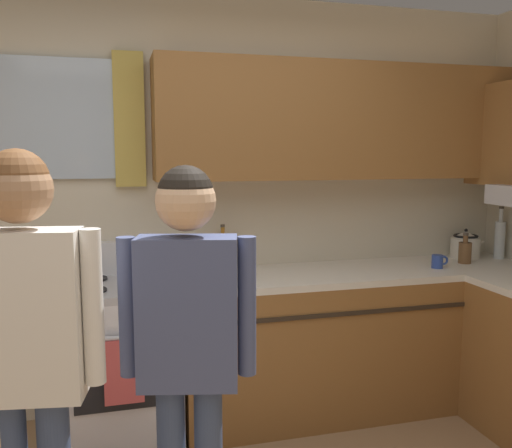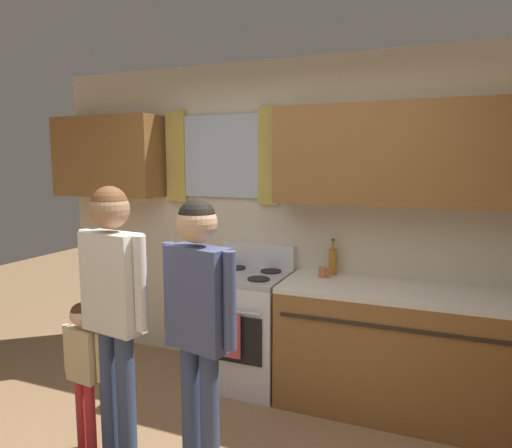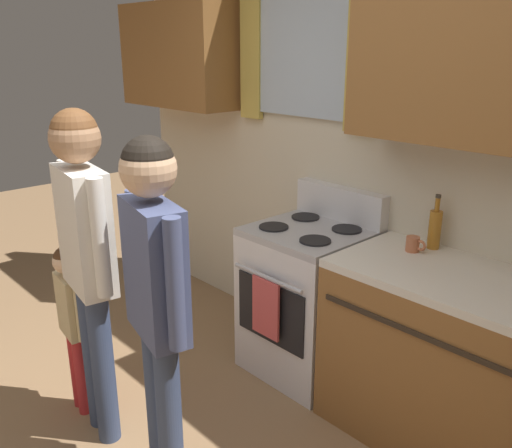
# 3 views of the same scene
# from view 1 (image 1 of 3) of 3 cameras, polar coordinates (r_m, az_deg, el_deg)

# --- Properties ---
(back_wall_unit) EXTENTS (4.60, 0.42, 2.60)m
(back_wall_unit) POSITION_cam_1_polar(r_m,az_deg,el_deg) (3.36, -7.39, 5.51)
(back_wall_unit) COLOR beige
(back_wall_unit) RESTS_ON ground
(kitchen_counter_run) EXTENTS (2.31, 1.78, 0.90)m
(kitchen_counter_run) POSITION_cam_1_polar(r_m,az_deg,el_deg) (3.48, 17.46, -12.63)
(kitchen_counter_run) COLOR brown
(kitchen_counter_run) RESTS_ON ground
(stove_oven) EXTENTS (0.63, 0.67, 1.10)m
(stove_oven) POSITION_cam_1_polar(r_m,az_deg,el_deg) (3.27, -13.98, -13.56)
(stove_oven) COLOR silver
(stove_oven) RESTS_ON ground
(bottle_tall_clear) EXTENTS (0.07, 0.07, 0.37)m
(bottle_tall_clear) POSITION_cam_1_polar(r_m,az_deg,el_deg) (4.10, 24.53, -1.43)
(bottle_tall_clear) COLOR silver
(bottle_tall_clear) RESTS_ON kitchen_counter_run
(bottle_oil_amber) EXTENTS (0.06, 0.06, 0.29)m
(bottle_oil_amber) POSITION_cam_1_polar(r_m,az_deg,el_deg) (3.40, -3.55, -3.01)
(bottle_oil_amber) COLOR #B27223
(bottle_oil_amber) RESTS_ON kitchen_counter_run
(bottle_squat_brown) EXTENTS (0.08, 0.08, 0.21)m
(bottle_squat_brown) POSITION_cam_1_polar(r_m,az_deg,el_deg) (3.85, 21.37, -2.77)
(bottle_squat_brown) COLOR brown
(bottle_squat_brown) RESTS_ON kitchen_counter_run
(mug_cobalt_blue) EXTENTS (0.11, 0.07, 0.08)m
(mug_cobalt_blue) POSITION_cam_1_polar(r_m,az_deg,el_deg) (3.63, 18.82, -3.79)
(mug_cobalt_blue) COLOR #2D479E
(mug_cobalt_blue) RESTS_ON kitchen_counter_run
(cup_terracotta) EXTENTS (0.11, 0.07, 0.08)m
(cup_terracotta) POSITION_cam_1_polar(r_m,az_deg,el_deg) (3.30, -3.89, -4.59)
(cup_terracotta) COLOR #B76642
(cup_terracotta) RESTS_ON kitchen_counter_run
(stovetop_kettle) EXTENTS (0.27, 0.20, 0.21)m
(stovetop_kettle) POSITION_cam_1_polar(r_m,az_deg,el_deg) (4.05, 21.42, -2.02)
(stovetop_kettle) COLOR silver
(stovetop_kettle) RESTS_ON kitchen_counter_run
(adult_holding_child) EXTENTS (0.51, 0.22, 1.65)m
(adult_holding_child) POSITION_cam_1_polar(r_m,az_deg,el_deg) (1.96, -23.32, -10.67)
(adult_holding_child) COLOR #38476B
(adult_holding_child) RESTS_ON ground
(adult_in_plaid) EXTENTS (0.48, 0.23, 1.59)m
(adult_in_plaid) POSITION_cam_1_polar(r_m,az_deg,el_deg) (1.99, -7.27, -10.96)
(adult_in_plaid) COLOR #38476B
(adult_in_plaid) RESTS_ON ground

